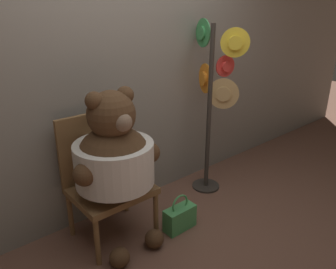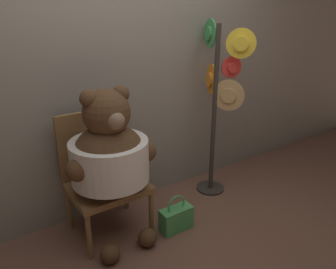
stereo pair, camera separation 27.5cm
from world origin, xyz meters
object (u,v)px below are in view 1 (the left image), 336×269
Objects in this scene: teddy_bear at (115,158)px; handbag_on_ground at (180,217)px; hat_display_rack at (214,91)px; chair at (104,174)px.

teddy_bear is 0.79m from handbag_on_ground.
teddy_bear is 3.81× the size of handbag_on_ground.
hat_display_rack is 5.11× the size of handbag_on_ground.
teddy_bear is at bearing -173.79° from hat_display_rack.
chair is 3.06× the size of handbag_on_ground.
chair is at bearing 177.74° from hat_display_rack.
handbag_on_ground is at bearing -39.96° from chair.
teddy_bear is 1.23m from hat_display_rack.
chair is at bearing 89.88° from teddy_bear.
chair reaches higher than handbag_on_ground.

